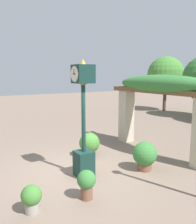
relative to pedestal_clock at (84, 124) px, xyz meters
The scene contains 7 objects.
ground_plane 1.64m from the pedestal_clock, behind, with size 60.00×60.00×0.00m, color #7F6B5B.
pedestal_clock is the anchor object (origin of this frame).
pergola 3.58m from the pedestal_clock, 96.52° to the left, with size 4.97×1.11×3.01m.
potted_plant_near_left 1.99m from the pedestal_clock, 144.12° to the left, with size 0.76×0.76×0.91m.
potted_plant_near_right 2.23m from the pedestal_clock, 70.09° to the left, with size 0.77×0.77×0.92m.
potted_plant_far_left 2.53m from the pedestal_clock, 59.92° to the right, with size 0.46×0.46×0.63m.
potted_plant_far_right 1.80m from the pedestal_clock, 26.19° to the right, with size 0.47×0.47×0.73m.
Camera 1 is at (6.36, -3.23, 3.00)m, focal length 38.00 mm.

